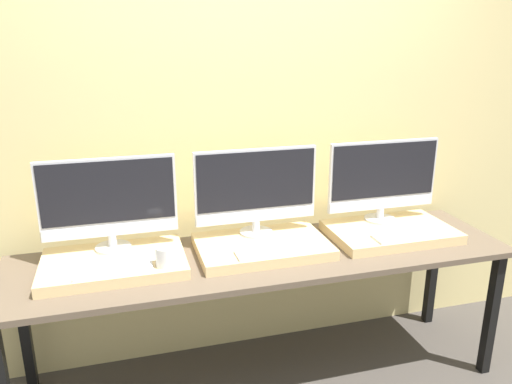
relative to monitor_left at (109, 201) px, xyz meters
name	(u,v)px	position (x,y,z in m)	size (l,w,h in m)	color
wall_back	(244,130)	(0.72, 0.25, 0.26)	(8.00, 0.04, 2.60)	#DBC684
workbench	(264,265)	(0.72, -0.15, -0.36)	(2.52, 0.65, 0.74)	brown
wooden_riser_left	(114,263)	(0.00, -0.12, -0.27)	(0.66, 0.43, 0.05)	#D6B77F
monitor_left	(109,201)	(0.00, 0.00, 0.00)	(0.64, 0.17, 0.45)	silver
keyboard_left	(114,270)	(0.00, -0.26, -0.24)	(0.34, 0.12, 0.01)	silver
mug	(165,256)	(0.23, -0.26, -0.20)	(0.09, 0.09, 0.09)	white
wooden_riser_center	(262,246)	(0.72, -0.12, -0.27)	(0.66, 0.43, 0.05)	#D6B77F
monitor_center	(256,188)	(0.72, 0.00, 0.00)	(0.64, 0.17, 0.45)	silver
keyboard_center	(271,252)	(0.72, -0.26, -0.24)	(0.34, 0.12, 0.01)	silver
wooden_riser_right	(390,232)	(1.45, -0.12, -0.27)	(0.66, 0.43, 0.05)	#D6B77F
monitor_right	(383,178)	(1.45, 0.00, 0.00)	(0.64, 0.17, 0.45)	silver
keyboard_right	(405,236)	(1.45, -0.26, -0.24)	(0.34, 0.12, 0.01)	silver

